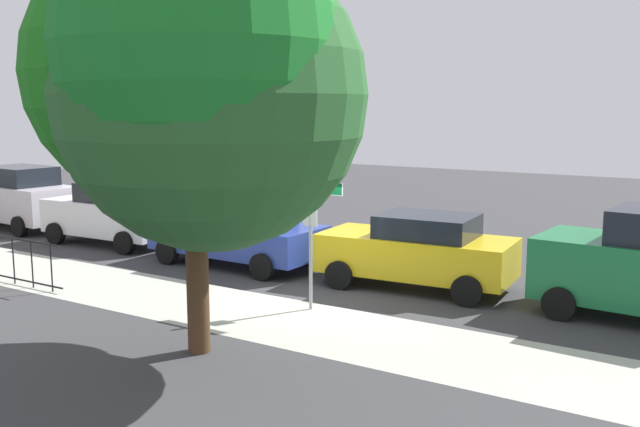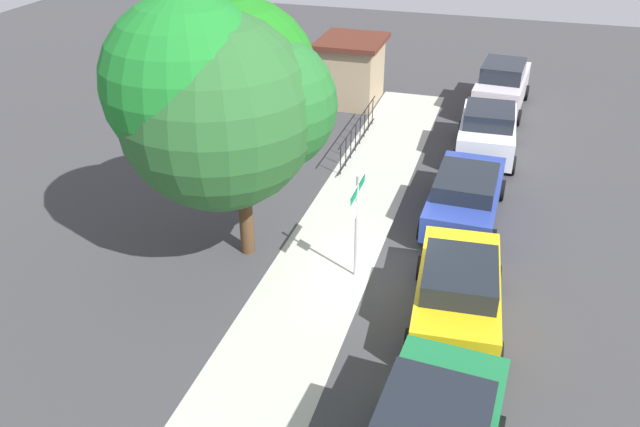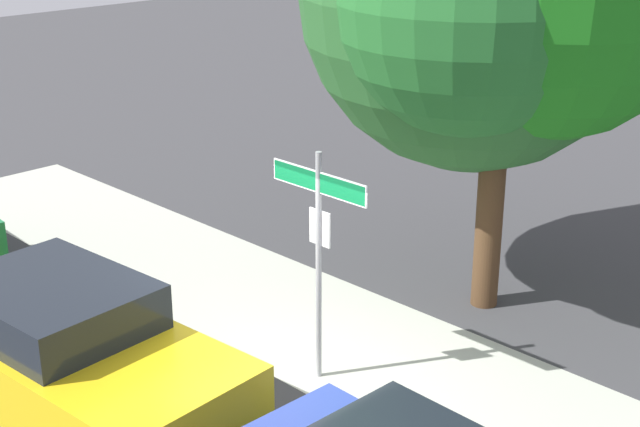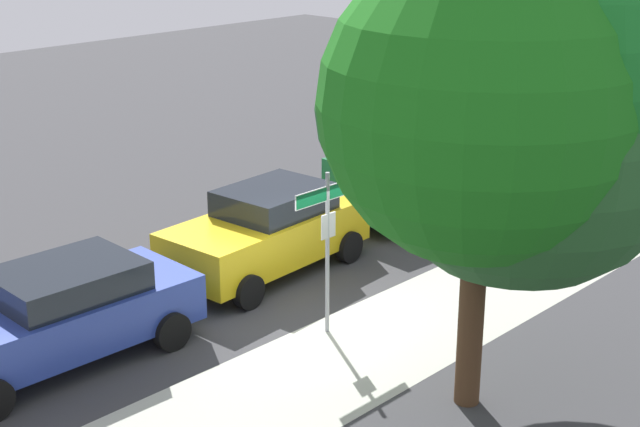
% 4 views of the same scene
% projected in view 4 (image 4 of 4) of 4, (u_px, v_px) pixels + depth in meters
% --- Properties ---
extents(ground_plane, '(60.00, 60.00, 0.00)m').
position_uv_depth(ground_plane, '(305.00, 327.00, 15.98)').
color(ground_plane, '#38383A').
extents(sidewalk_strip, '(24.00, 2.60, 0.00)m').
position_uv_depth(sidewalk_strip, '(271.00, 397.00, 13.77)').
color(sidewalk_strip, '#AAAD9E').
rests_on(sidewalk_strip, ground_plane).
extents(street_sign, '(1.45, 0.07, 2.80)m').
position_uv_depth(street_sign, '(327.00, 223.00, 15.17)').
color(street_sign, '#9EA0A5').
rests_on(street_sign, ground_plane).
extents(shade_tree, '(5.47, 5.20, 6.89)m').
position_uv_depth(shade_tree, '(513.00, 101.00, 12.23)').
color(shade_tree, '#47301D').
rests_on(shade_tree, ground_plane).
extents(car_green, '(4.32, 2.36, 2.14)m').
position_uv_depth(car_green, '(419.00, 169.00, 21.28)').
color(car_green, '#196B39').
rests_on(car_green, ground_plane).
extents(car_yellow, '(4.36, 2.28, 1.67)m').
position_uv_depth(car_yellow, '(268.00, 230.00, 18.03)').
color(car_yellow, gold).
rests_on(car_yellow, ground_plane).
extents(car_blue, '(4.58, 2.16, 1.55)m').
position_uv_depth(car_blue, '(57.00, 314.00, 14.57)').
color(car_blue, '#273B92').
rests_on(car_blue, ground_plane).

